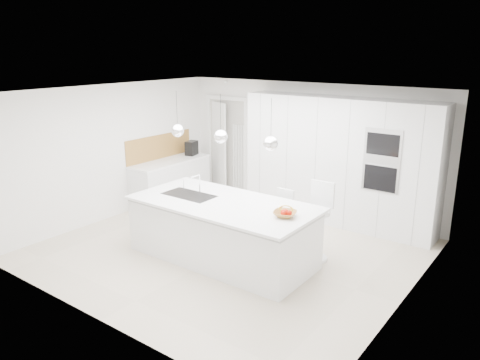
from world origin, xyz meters
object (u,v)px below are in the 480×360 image
Objects in this scene: island_base at (222,232)px; fruit_bowl at (285,214)px; espresso_machine at (192,148)px; bar_stool_right at (316,223)px; bar_stool_left at (281,221)px.

island_base is 8.81× the size of fruit_bowl.
island_base is 1.18m from fruit_bowl.
espresso_machine is (-3.60, 2.09, 0.11)m from fruit_bowl.
espresso_machine reaches higher than bar_stool_right.
island_base is 3.37m from espresso_machine.
island_base is at bearing -53.15° from espresso_machine.
fruit_bowl is 1.04m from bar_stool_left.
espresso_machine is 0.25× the size of bar_stool_right.
fruit_bowl reaches higher than bar_stool_left.
bar_stool_right is (0.10, 0.76, -0.34)m from fruit_bowl.
bar_stool_right reaches higher than bar_stool_left.
island_base is at bearing -177.21° from fruit_bowl.
espresso_machine reaches higher than bar_stool_left.
fruit_bowl reaches higher than island_base.
island_base is 9.25× the size of espresso_machine.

